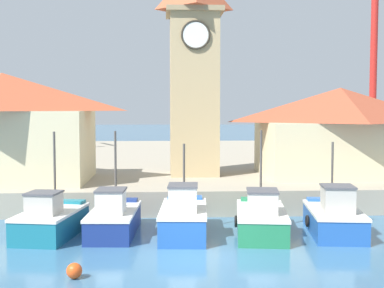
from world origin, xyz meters
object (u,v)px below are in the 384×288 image
(warehouse_right, at_px, (340,131))
(port_crane_near, at_px, (372,72))
(fishing_boat_center, at_px, (334,217))
(clock_tower, at_px, (194,65))
(fishing_boat_left_outer, at_px, (114,218))
(mooring_buoy, at_px, (74,271))
(warehouse_left, at_px, (3,126))
(fishing_boat_far_left, at_px, (51,220))
(fishing_boat_mid_left, at_px, (261,218))
(fishing_boat_left_inner, at_px, (184,217))

(warehouse_right, distance_m, port_crane_near, 12.88)
(fishing_boat_center, xyz_separation_m, clock_tower, (-5.40, 10.45, 7.26))
(warehouse_right, bearing_deg, port_crane_near, 59.85)
(fishing_boat_left_outer, xyz_separation_m, warehouse_right, (12.88, 9.26, 3.32))
(fishing_boat_center, bearing_deg, mooring_buoy, -151.79)
(fishing_boat_left_outer, xyz_separation_m, port_crane_near, (18.98, 19.75, 7.61))
(warehouse_left, distance_m, port_crane_near, 28.76)
(fishing_boat_far_left, bearing_deg, fishing_boat_mid_left, -0.77)
(fishing_boat_mid_left, relative_size, warehouse_right, 0.52)
(fishing_boat_left_outer, height_order, port_crane_near, port_crane_near)
(port_crane_near, distance_m, mooring_buoy, 33.34)
(fishing_boat_far_left, height_order, fishing_boat_left_inner, fishing_boat_far_left)
(warehouse_left, bearing_deg, warehouse_right, 4.63)
(fishing_boat_far_left, relative_size, fishing_boat_center, 0.94)
(fishing_boat_far_left, distance_m, fishing_boat_center, 12.03)
(fishing_boat_left_inner, relative_size, fishing_boat_center, 1.04)
(fishing_boat_left_outer, distance_m, clock_tower, 12.98)
(fishing_boat_mid_left, bearing_deg, clock_tower, 102.30)
(warehouse_right, xyz_separation_m, port_crane_near, (6.10, 10.50, 4.29))
(fishing_boat_left_inner, xyz_separation_m, mooring_buoy, (-3.68, -5.55, -0.52))
(fishing_boat_left_inner, distance_m, clock_tower, 12.64)
(fishing_boat_far_left, height_order, warehouse_left, warehouse_left)
(clock_tower, bearing_deg, fishing_boat_center, -62.66)
(fishing_boat_left_outer, relative_size, port_crane_near, 0.25)
(fishing_boat_center, xyz_separation_m, mooring_buoy, (-10.13, -5.43, -0.48))
(fishing_boat_left_outer, distance_m, fishing_boat_left_inner, 3.00)
(fishing_boat_far_left, xyz_separation_m, warehouse_right, (15.49, 9.57, 3.31))
(fishing_boat_far_left, height_order, port_crane_near, port_crane_near)
(fishing_boat_left_inner, xyz_separation_m, warehouse_right, (9.91, 9.63, 3.24))
(fishing_boat_far_left, height_order, fishing_boat_mid_left, fishing_boat_mid_left)
(port_crane_near, bearing_deg, mooring_buoy, -127.48)
(clock_tower, relative_size, port_crane_near, 0.74)
(fishing_boat_far_left, distance_m, warehouse_left, 9.74)
(fishing_boat_far_left, bearing_deg, mooring_buoy, -71.28)
(fishing_boat_center, bearing_deg, fishing_boat_far_left, 179.15)
(fishing_boat_left_outer, bearing_deg, warehouse_right, 35.69)
(warehouse_left, bearing_deg, mooring_buoy, -65.78)
(fishing_boat_mid_left, relative_size, fishing_boat_center, 1.07)
(fishing_boat_mid_left, xyz_separation_m, clock_tower, (-2.26, 10.39, 7.29))
(fishing_boat_center, relative_size, warehouse_left, 0.48)
(clock_tower, xyz_separation_m, warehouse_left, (-10.83, -2.29, -3.61))
(fishing_boat_mid_left, xyz_separation_m, mooring_buoy, (-6.99, -5.49, -0.45))
(warehouse_right, bearing_deg, fishing_boat_center, -109.56)
(fishing_boat_left_outer, bearing_deg, clock_tower, 68.02)
(fishing_boat_mid_left, bearing_deg, warehouse_right, 55.74)
(fishing_boat_mid_left, xyz_separation_m, warehouse_left, (-13.10, 8.10, 3.68))
(warehouse_right, bearing_deg, clock_tower, 175.50)
(fishing_boat_left_outer, bearing_deg, fishing_boat_left_inner, -7.15)
(warehouse_left, height_order, warehouse_right, warehouse_left)
(fishing_boat_left_outer, relative_size, warehouse_left, 0.48)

